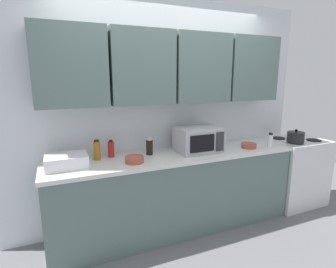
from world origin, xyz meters
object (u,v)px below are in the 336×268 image
at_px(bottle_soy_dark, 149,147).
at_px(kettle, 296,137).
at_px(bowl_ceramic_small, 134,159).
at_px(bottle_amber_vinegar, 97,150).
at_px(dish_rack, 66,161).
at_px(bottle_white_jar, 270,141).
at_px(bowl_mixing_large, 249,146).
at_px(stove_range, 292,171).
at_px(bottle_red_sauce, 111,149).
at_px(bottle_clear_tall, 223,139).
at_px(microwave, 198,139).

bearing_deg(bottle_soy_dark, kettle, -7.44).
bearing_deg(bowl_ceramic_small, bottle_amber_vinegar, 143.69).
relative_size(dish_rack, bowl_ceramic_small, 2.03).
distance_m(bottle_white_jar, bowl_mixing_large, 0.27).
height_order(kettle, bottle_white_jar, kettle).
bearing_deg(stove_range, bottle_white_jar, -163.89).
distance_m(kettle, bottle_red_sauce, 2.32).
bearing_deg(bowl_ceramic_small, dish_rack, 169.53).
relative_size(bottle_white_jar, bottle_clear_tall, 1.18).
xyz_separation_m(dish_rack, bottle_amber_vinegar, (0.30, 0.12, 0.04)).
bearing_deg(stove_range, bowl_mixing_large, -173.81).
xyz_separation_m(kettle, bottle_soy_dark, (-1.89, 0.25, 0.01)).
relative_size(microwave, bottle_soy_dark, 2.55).
distance_m(stove_range, bottle_red_sauce, 2.53).
bearing_deg(stove_range, bowl_ceramic_small, -177.61).
bearing_deg(microwave, bottle_white_jar, -12.36).
xyz_separation_m(microwave, dish_rack, (-1.40, 0.01, -0.08)).
height_order(bottle_soy_dark, bottle_amber_vinegar, bottle_amber_vinegar).
height_order(microwave, bottle_clear_tall, microwave).
bearing_deg(microwave, bowl_ceramic_small, -172.19).
bearing_deg(bowl_ceramic_small, stove_range, 2.39).
bearing_deg(bowl_mixing_large, bottle_clear_tall, 131.05).
distance_m(kettle, bottle_clear_tall, 0.95).
relative_size(stove_range, bottle_red_sauce, 4.95).
relative_size(microwave, bowl_ceramic_small, 2.57).
height_order(dish_rack, bottle_clear_tall, bottle_clear_tall).
bearing_deg(bottle_red_sauce, bottle_soy_dark, -10.77).
xyz_separation_m(microwave, bottle_clear_tall, (0.43, 0.13, -0.07)).
bearing_deg(bottle_amber_vinegar, bottle_white_jar, -9.34).
height_order(bowl_ceramic_small, bowl_mixing_large, bowl_ceramic_small).
bearing_deg(bowl_ceramic_small, bottle_soy_dark, 41.58).
bearing_deg(bottle_amber_vinegar, bottle_soy_dark, -3.81).
relative_size(dish_rack, bottle_white_jar, 2.12).
bearing_deg(microwave, kettle, -6.41).
height_order(stove_range, bowl_mixing_large, bowl_mixing_large).
distance_m(bottle_red_sauce, bottle_clear_tall, 1.38).
relative_size(kettle, bowl_mixing_large, 1.17).
bearing_deg(kettle, bowl_ceramic_small, 178.80).
bearing_deg(kettle, microwave, 173.59).
bearing_deg(dish_rack, bottle_clear_tall, 3.73).
bearing_deg(bottle_clear_tall, dish_rack, -176.27).
distance_m(bottle_soy_dark, bottle_amber_vinegar, 0.56).
height_order(stove_range, bottle_clear_tall, bottle_clear_tall).
relative_size(stove_range, dish_rack, 2.40).
bearing_deg(microwave, bowl_mixing_large, -9.43).
bearing_deg(bottle_white_jar, bowl_mixing_large, 160.33).
relative_size(bottle_soy_dark, bottle_amber_vinegar, 0.90).
height_order(kettle, bottle_clear_tall, kettle).
distance_m(bottle_amber_vinegar, bottle_clear_tall, 1.53).
distance_m(dish_rack, bowl_ceramic_small, 0.64).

